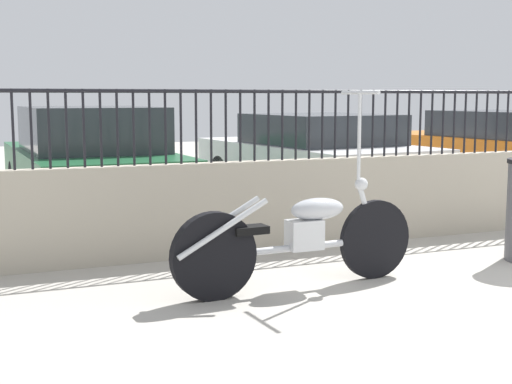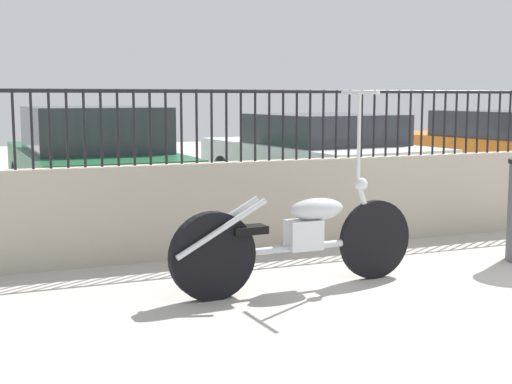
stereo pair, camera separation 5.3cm
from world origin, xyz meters
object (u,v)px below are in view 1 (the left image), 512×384
(motorcycle_silver, at_px, (289,238))
(car_orange, at_px, (498,150))
(car_green, at_px, (90,162))
(car_white, at_px, (314,158))

(motorcycle_silver, bearing_deg, car_orange, 32.33)
(motorcycle_silver, distance_m, car_green, 4.25)
(motorcycle_silver, height_order, car_orange, motorcycle_silver)
(car_white, distance_m, car_orange, 3.36)
(car_orange, bearing_deg, motorcycle_silver, 120.46)
(car_green, relative_size, car_orange, 0.95)
(motorcycle_silver, height_order, car_white, motorcycle_silver)
(car_white, relative_size, car_orange, 0.92)
(car_white, bearing_deg, car_orange, -94.85)
(car_white, bearing_deg, car_green, 82.25)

